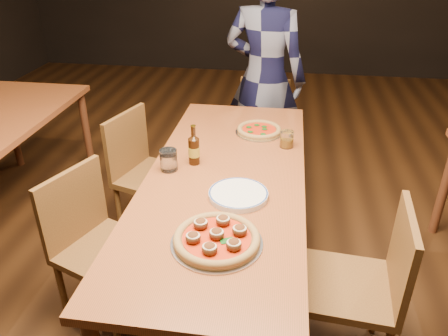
# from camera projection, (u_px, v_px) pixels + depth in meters

# --- Properties ---
(ground) EXTENTS (9.00, 9.00, 0.00)m
(ground) POSITION_uv_depth(u_px,v_px,m) (225.00, 285.00, 2.59)
(ground) COLOR black
(table_main) EXTENTS (0.80, 2.00, 0.75)m
(table_main) POSITION_uv_depth(u_px,v_px,m) (225.00, 187.00, 2.26)
(table_main) COLOR brown
(table_main) RESTS_ON ground
(chair_main_nw) EXTENTS (0.53, 0.53, 0.87)m
(chair_main_nw) POSITION_uv_depth(u_px,v_px,m) (106.00, 250.00, 2.19)
(chair_main_nw) COLOR #553016
(chair_main_nw) RESTS_ON ground
(chair_main_sw) EXTENTS (0.52, 0.52, 0.89)m
(chair_main_sw) POSITION_uv_depth(u_px,v_px,m) (154.00, 176.00, 2.83)
(chair_main_sw) COLOR #553016
(chair_main_sw) RESTS_ON ground
(chair_main_e) EXTENTS (0.45, 0.45, 0.89)m
(chair_main_e) POSITION_uv_depth(u_px,v_px,m) (348.00, 285.00, 1.96)
(chair_main_e) COLOR #553016
(chair_main_e) RESTS_ON ground
(chair_end) EXTENTS (0.43, 0.43, 0.85)m
(chair_end) POSITION_uv_depth(u_px,v_px,m) (260.00, 132.00, 3.50)
(chair_end) COLOR #553016
(chair_end) RESTS_ON ground
(pizza_meatball) EXTENTS (0.37, 0.37, 0.07)m
(pizza_meatball) POSITION_uv_depth(u_px,v_px,m) (217.00, 238.00, 1.73)
(pizza_meatball) COLOR #B7B7BF
(pizza_meatball) RESTS_ON table_main
(pizza_margherita) EXTENTS (0.29, 0.29, 0.04)m
(pizza_margherita) POSITION_uv_depth(u_px,v_px,m) (259.00, 130.00, 2.69)
(pizza_margherita) COLOR #B7B7BF
(pizza_margherita) RESTS_ON table_main
(plate_stack) EXTENTS (0.28, 0.28, 0.03)m
(plate_stack) POSITION_uv_depth(u_px,v_px,m) (238.00, 195.00, 2.04)
(plate_stack) COLOR white
(plate_stack) RESTS_ON table_main
(beer_bottle) EXTENTS (0.06, 0.06, 0.22)m
(beer_bottle) POSITION_uv_depth(u_px,v_px,m) (194.00, 150.00, 2.31)
(beer_bottle) COLOR black
(beer_bottle) RESTS_ON table_main
(water_glass) EXTENTS (0.09, 0.09, 0.11)m
(water_glass) POSITION_uv_depth(u_px,v_px,m) (169.00, 160.00, 2.25)
(water_glass) COLOR white
(water_glass) RESTS_ON table_main
(amber_glass) EXTENTS (0.08, 0.08, 0.10)m
(amber_glass) POSITION_uv_depth(u_px,v_px,m) (287.00, 139.00, 2.50)
(amber_glass) COLOR #A36612
(amber_glass) RESTS_ON table_main
(diner) EXTENTS (0.72, 0.57, 1.73)m
(diner) POSITION_uv_depth(u_px,v_px,m) (265.00, 79.00, 3.29)
(diner) COLOR black
(diner) RESTS_ON ground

